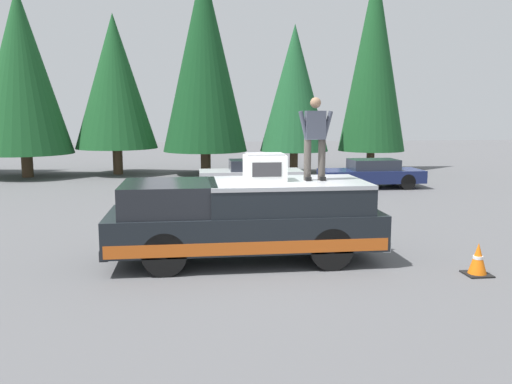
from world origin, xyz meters
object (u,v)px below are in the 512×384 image
pickup_truck (245,219)px  parked_car_navy (371,174)px  parked_car_silver (251,174)px  traffic_cone (478,260)px  compressor_unit (265,167)px  person_on_truck_bed (315,136)px

pickup_truck → parked_car_navy: size_ratio=1.35×
parked_car_navy → pickup_truck: bearing=148.1°
parked_car_silver → traffic_cone: size_ratio=6.61×
compressor_unit → person_on_truck_bed: person_on_truck_bed is taller
person_on_truck_bed → parked_car_silver: 10.52m
pickup_truck → compressor_unit: 1.14m
person_on_truck_bed → parked_car_navy: 11.20m
compressor_unit → parked_car_silver: bearing=-5.1°
person_on_truck_bed → compressor_unit: bearing=86.8°
pickup_truck → parked_car_navy: 11.74m
parked_car_navy → traffic_cone: (-11.52, 1.95, -0.29)m
parked_car_navy → parked_car_silver: bearing=85.5°
parked_car_silver → traffic_cone: bearing=-166.2°
person_on_truck_bed → traffic_cone: size_ratio=2.73×
compressor_unit → parked_car_silver: compressor_unit is taller
compressor_unit → parked_car_navy: compressor_unit is taller
parked_car_navy → person_on_truck_bed: bearing=154.5°
compressor_unit → parked_car_silver: (10.28, -0.91, -1.35)m
compressor_unit → traffic_cone: 4.47m
person_on_truck_bed → traffic_cone: bearing=-119.2°
parked_car_silver → parked_car_navy: bearing=-94.5°
compressor_unit → traffic_cone: size_ratio=1.35×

